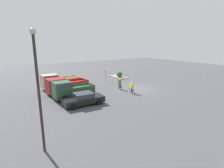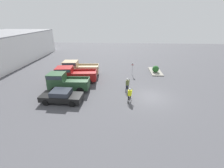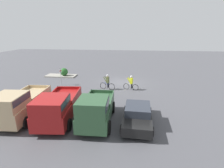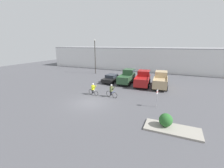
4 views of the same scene
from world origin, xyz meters
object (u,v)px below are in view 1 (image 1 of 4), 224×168
sedan_0 (84,99)px  pickup_truck_0 (70,90)px  pickup_truck_1 (64,85)px  fire_lane_sign (105,75)px  cyclist_1 (132,88)px  lamppost (38,85)px  shrub (120,74)px  pickup_truck_2 (58,81)px  cyclist_0 (120,84)px

sedan_0 → pickup_truck_0: (2.79, 0.51, 0.49)m
pickup_truck_1 → fire_lane_sign: size_ratio=2.78×
pickup_truck_1 → pickup_truck_0: bearing=176.4°
cyclist_1 → lamppost: size_ratio=0.22×
pickup_truck_0 → lamppost: bearing=151.0°
fire_lane_sign → shrub: bearing=-72.7°
cyclist_1 → pickup_truck_1: bearing=57.2°
pickup_truck_1 → pickup_truck_2: size_ratio=1.03×
pickup_truck_0 → sedan_0: bearing=-169.7°
cyclist_0 → pickup_truck_2: bearing=55.6°
pickup_truck_0 → fire_lane_sign: pickup_truck_0 is taller
sedan_0 → fire_lane_sign: size_ratio=2.21×
cyclist_0 → lamppost: size_ratio=0.23×
cyclist_0 → shrub: bearing=-35.3°
cyclist_1 → sedan_0: bearing=94.3°
lamppost → shrub: lamppost is taller
sedan_0 → pickup_truck_1: 5.58m
lamppost → shrub: bearing=-47.0°
sedan_0 → cyclist_0: bearing=-66.4°
sedan_0 → cyclist_1: (0.56, -7.41, 0.11)m
cyclist_1 → fire_lane_sign: bearing=-5.6°
cyclist_0 → cyclist_1: cyclist_0 is taller
fire_lane_sign → lamppost: 20.96m
fire_lane_sign → lamppost: size_ratio=0.27×
pickup_truck_0 → pickup_truck_2: (5.58, -0.15, -0.00)m
fire_lane_sign → cyclist_1: bearing=174.4°
pickup_truck_1 → lamppost: (-12.04, 5.33, 3.24)m
pickup_truck_1 → cyclist_0: 7.95m
pickup_truck_2 → fire_lane_sign: (0.53, -8.59, 0.07)m
cyclist_0 → lamppost: lamppost is taller
sedan_0 → lamppost: size_ratio=0.60×
cyclist_1 → lamppost: lamppost is taller
cyclist_0 → pickup_truck_1: bearing=72.5°
sedan_0 → cyclist_1: cyclist_1 is taller
cyclist_1 → shrub: 10.69m
cyclist_0 → shrub: size_ratio=1.60×
cyclist_1 → lamppost: bearing=118.4°
sedan_0 → shrub: sedan_0 is taller
shrub → pickup_truck_0: bearing=120.0°
fire_lane_sign → sedan_0: bearing=137.2°
pickup_truck_2 → shrub: (1.76, -12.54, -0.49)m
pickup_truck_1 → pickup_truck_2: bearing=0.6°
sedan_0 → pickup_truck_2: pickup_truck_2 is taller
cyclist_1 → fire_lane_sign: size_ratio=0.82×
pickup_truck_1 → cyclist_1: bearing=-122.8°
pickup_truck_0 → lamppost: 11.08m
fire_lane_sign → shrub: size_ratio=1.91×
pickup_truck_1 → shrub: 13.33m
sedan_0 → pickup_truck_1: pickup_truck_1 is taller
lamppost → shrub: size_ratio=7.02×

